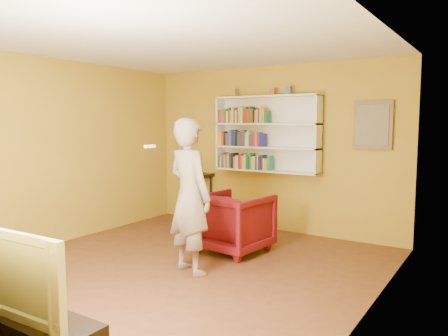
{
  "coord_description": "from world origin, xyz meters",
  "views": [
    {
      "loc": [
        3.27,
        -3.97,
        1.78
      ],
      "look_at": [
        0.21,
        0.75,
        1.2
      ],
      "focal_mm": 35.0,
      "sensor_mm": 36.0,
      "label": 1
    }
  ],
  "objects": [
    {
      "name": "television",
      "position": [
        0.5,
        -2.25,
        0.76
      ],
      "size": [
        1.07,
        0.18,
        0.61
      ],
      "primitive_type": "imported",
      "rotation": [
        0.0,
        0.0,
        0.04
      ],
      "color": "black",
      "rests_on": "tv_cabinet"
    },
    {
      "name": "game_remote",
      "position": [
        -0.1,
        -0.31,
        1.52
      ],
      "size": [
        0.04,
        0.15,
        0.04
      ],
      "primitive_type": "cube",
      "color": "white",
      "rests_on": "person"
    },
    {
      "name": "ornament_right",
      "position": [
        0.38,
        2.35,
        2.28
      ],
      "size": [
        0.09,
        0.09,
        0.13
      ],
      "primitive_type": "cube",
      "color": "#436271",
      "rests_on": "bookshelf"
    },
    {
      "name": "framed_painting",
      "position": [
        1.65,
        2.46,
        1.75
      ],
      "size": [
        0.55,
        0.05,
        0.7
      ],
      "color": "#563618",
      "rests_on": "room_shell"
    },
    {
      "name": "books_row_lower",
      "position": [
        -0.37,
        2.3,
        1.13
      ],
      "size": [
        0.98,
        0.19,
        0.26
      ],
      "color": "#16673D",
      "rests_on": "bookshelf"
    },
    {
      "name": "person",
      "position": [
        0.18,
        0.07,
        0.92
      ],
      "size": [
        0.77,
        0.61,
        1.84
      ],
      "primitive_type": "imported",
      "rotation": [
        0.0,
        0.0,
        2.86
      ],
      "color": "#786658",
      "rests_on": "ground"
    },
    {
      "name": "console_table",
      "position": [
        -1.36,
        2.25,
        0.73
      ],
      "size": [
        0.54,
        0.41,
        0.88
      ],
      "color": "black",
      "rests_on": "ground"
    },
    {
      "name": "ruby_lustre",
      "position": [
        -1.36,
        2.25,
        1.05
      ],
      "size": [
        0.15,
        0.15,
        0.24
      ],
      "color": "maroon",
      "rests_on": "console_table"
    },
    {
      "name": "room_shell",
      "position": [
        0.0,
        0.0,
        1.02
      ],
      "size": [
        5.3,
        5.8,
        2.88
      ],
      "color": "#4F2B19",
      "rests_on": "ground"
    },
    {
      "name": "bookshelf",
      "position": [
        0.0,
        2.41,
        1.59
      ],
      "size": [
        1.8,
        0.29,
        1.23
      ],
      "color": "white",
      "rests_on": "room_shell"
    },
    {
      "name": "ornament_left",
      "position": [
        -0.62,
        2.35,
        2.28
      ],
      "size": [
        0.09,
        0.09,
        0.13
      ],
      "primitive_type": "cube",
      "color": "#AE6531",
      "rests_on": "bookshelf"
    },
    {
      "name": "ornament_centre",
      "position": [
        0.11,
        2.35,
        2.27
      ],
      "size": [
        0.08,
        0.08,
        0.11
      ],
      "primitive_type": "cube",
      "color": "#9F3F35",
      "rests_on": "bookshelf"
    },
    {
      "name": "books_row_upper",
      "position": [
        -0.41,
        2.3,
        1.89
      ],
      "size": [
        0.91,
        0.19,
        0.27
      ],
      "color": "#5E2775",
      "rests_on": "bookshelf"
    },
    {
      "name": "armchair",
      "position": [
        0.17,
        1.07,
        0.41
      ],
      "size": [
        0.97,
        0.99,
        0.82
      ],
      "primitive_type": "imported",
      "rotation": [
        0.0,
        0.0,
        3.03
      ],
      "color": "#49050F",
      "rests_on": "ground"
    },
    {
      "name": "books_row_middle",
      "position": [
        -0.45,
        2.3,
        1.51
      ],
      "size": [
        0.86,
        0.19,
        0.27
      ],
      "color": "orange",
      "rests_on": "bookshelf"
    }
  ]
}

